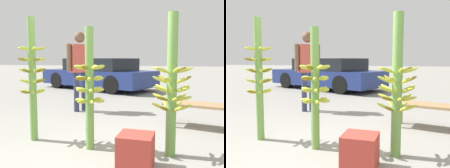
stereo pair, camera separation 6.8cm
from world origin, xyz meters
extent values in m
plane|color=gray|center=(0.00, 0.00, 0.00)|extent=(80.00, 80.00, 0.00)
cylinder|color=#6B9E47|center=(-0.95, 0.45, 0.85)|extent=(0.10, 0.10, 1.71)
ellipsoid|color=#ADB733|center=(-0.92, 0.57, 1.28)|extent=(0.07, 0.15, 0.07)
ellipsoid|color=#ADB733|center=(-1.03, 0.53, 1.28)|extent=(0.14, 0.13, 0.07)
ellipsoid|color=#ADB733|center=(-1.06, 0.41, 1.28)|extent=(0.15, 0.08, 0.07)
ellipsoid|color=#ADB733|center=(-0.97, 0.33, 1.28)|extent=(0.07, 0.15, 0.07)
ellipsoid|color=#ADB733|center=(-0.86, 0.37, 1.28)|extent=(0.14, 0.13, 0.07)
ellipsoid|color=#ADB733|center=(-0.83, 0.49, 1.28)|extent=(0.15, 0.08, 0.07)
ellipsoid|color=#ADB733|center=(-0.85, 0.52, 1.14)|extent=(0.14, 0.12, 0.06)
ellipsoid|color=#ADB733|center=(-0.96, 0.57, 1.14)|extent=(0.05, 0.15, 0.06)
ellipsoid|color=#736414|center=(-1.05, 0.50, 1.14)|extent=(0.15, 0.09, 0.06)
ellipsoid|color=#736414|center=(-1.04, 0.38, 1.14)|extent=(0.14, 0.12, 0.06)
ellipsoid|color=#ADB733|center=(-0.93, 0.33, 1.14)|extent=(0.05, 0.15, 0.06)
ellipsoid|color=#736414|center=(-0.84, 0.40, 1.14)|extent=(0.15, 0.09, 0.06)
ellipsoid|color=#ADB733|center=(-0.93, 0.56, 0.98)|extent=(0.06, 0.15, 0.08)
ellipsoid|color=#ADB733|center=(-1.04, 0.52, 0.98)|extent=(0.14, 0.12, 0.08)
ellipsoid|color=#ADB733|center=(-1.05, 0.41, 0.98)|extent=(0.15, 0.09, 0.08)
ellipsoid|color=#736414|center=(-0.96, 0.34, 0.98)|extent=(0.06, 0.15, 0.08)
ellipsoid|color=#ADB733|center=(-0.85, 0.38, 0.98)|extent=(0.14, 0.12, 0.08)
ellipsoid|color=#736414|center=(-0.84, 0.49, 0.98)|extent=(0.15, 0.09, 0.08)
ellipsoid|color=#ADB733|center=(-0.86, 0.37, 0.84)|extent=(0.14, 0.13, 0.08)
ellipsoid|color=#736414|center=(-0.84, 0.49, 0.84)|extent=(0.15, 0.08, 0.08)
ellipsoid|color=#ADB733|center=(-0.92, 0.56, 0.84)|extent=(0.07, 0.15, 0.08)
ellipsoid|color=#ADB733|center=(-1.03, 0.53, 0.84)|extent=(0.14, 0.13, 0.08)
ellipsoid|color=#ADB733|center=(-1.06, 0.41, 0.84)|extent=(0.15, 0.08, 0.08)
ellipsoid|color=#ADB733|center=(-0.97, 0.34, 0.84)|extent=(0.07, 0.15, 0.08)
ellipsoid|color=#ADB733|center=(-0.88, 0.35, 0.69)|extent=(0.12, 0.14, 0.07)
ellipsoid|color=#ADB733|center=(-0.83, 0.46, 0.69)|extent=(0.15, 0.05, 0.07)
ellipsoid|color=#ADB733|center=(-0.90, 0.56, 0.69)|extent=(0.10, 0.15, 0.07)
ellipsoid|color=#736414|center=(-1.01, 0.55, 0.69)|extent=(0.12, 0.14, 0.07)
ellipsoid|color=#ADB733|center=(-1.06, 0.44, 0.69)|extent=(0.15, 0.05, 0.07)
ellipsoid|color=#736414|center=(-0.99, 0.34, 0.69)|extent=(0.10, 0.15, 0.07)
cylinder|color=#6B9E47|center=(-0.06, 0.34, 0.77)|extent=(0.10, 0.10, 1.53)
ellipsoid|color=#ADB733|center=(-0.17, 0.30, 1.04)|extent=(0.16, 0.11, 0.08)
ellipsoid|color=#736414|center=(-0.07, 0.22, 1.04)|extent=(0.07, 0.16, 0.08)
ellipsoid|color=#ADB733|center=(0.04, 0.27, 1.04)|extent=(0.15, 0.13, 0.08)
ellipsoid|color=#ADB733|center=(0.05, 0.39, 1.04)|extent=(0.16, 0.11, 0.08)
ellipsoid|color=#ADB733|center=(-0.04, 0.46, 1.04)|extent=(0.07, 0.16, 0.08)
ellipsoid|color=#ADB733|center=(-0.15, 0.41, 1.04)|extent=(0.15, 0.13, 0.08)
ellipsoid|color=#ADB733|center=(0.02, 0.44, 0.90)|extent=(0.13, 0.15, 0.06)
ellipsoid|color=#ADB733|center=(-0.10, 0.46, 0.90)|extent=(0.10, 0.16, 0.06)
ellipsoid|color=#ADB733|center=(-0.18, 0.36, 0.90)|extent=(0.16, 0.07, 0.06)
ellipsoid|color=#736414|center=(-0.13, 0.25, 0.90)|extent=(0.13, 0.15, 0.06)
ellipsoid|color=#ADB733|center=(-0.01, 0.23, 0.90)|extent=(0.10, 0.16, 0.06)
ellipsoid|color=#ADB733|center=(0.06, 0.32, 0.90)|extent=(0.16, 0.07, 0.06)
ellipsoid|color=#ADB733|center=(-0.18, 0.35, 0.76)|extent=(0.15, 0.06, 0.07)
ellipsoid|color=#ADB733|center=(-0.12, 0.24, 0.76)|extent=(0.12, 0.15, 0.07)
ellipsoid|color=#ADB733|center=(0.00, 0.24, 0.76)|extent=(0.11, 0.16, 0.07)
ellipsoid|color=#ADB733|center=(0.06, 0.34, 0.76)|extent=(0.15, 0.06, 0.07)
ellipsoid|color=#ADB733|center=(0.01, 0.44, 0.76)|extent=(0.12, 0.15, 0.07)
ellipsoid|color=#ADB733|center=(-0.11, 0.45, 0.76)|extent=(0.11, 0.16, 0.07)
ellipsoid|color=#ADB733|center=(0.01, 0.24, 0.62)|extent=(0.12, 0.15, 0.05)
ellipsoid|color=#ADB733|center=(0.06, 0.35, 0.62)|extent=(0.15, 0.06, 0.05)
ellipsoid|color=#ADB733|center=(0.00, 0.45, 0.62)|extent=(0.11, 0.15, 0.05)
ellipsoid|color=#ADB733|center=(-0.12, 0.45, 0.62)|extent=(0.12, 0.15, 0.05)
ellipsoid|color=#ADB733|center=(-0.18, 0.34, 0.62)|extent=(0.15, 0.06, 0.05)
ellipsoid|color=#ADB733|center=(-0.11, 0.23, 0.62)|extent=(0.11, 0.15, 0.05)
cylinder|color=#6B9E47|center=(0.94, 0.39, 0.83)|extent=(0.12, 0.12, 1.66)
ellipsoid|color=#ADB733|center=(0.98, 0.26, 1.01)|extent=(0.09, 0.19, 0.09)
ellipsoid|color=#ADB733|center=(1.08, 0.36, 1.01)|extent=(0.19, 0.08, 0.09)
ellipsoid|color=#736414|center=(1.03, 0.50, 1.01)|extent=(0.15, 0.16, 0.09)
ellipsoid|color=#ADB733|center=(0.89, 0.53, 1.01)|extent=(0.09, 0.19, 0.09)
ellipsoid|color=#ADB733|center=(0.80, 0.42, 1.01)|extent=(0.19, 0.08, 0.09)
ellipsoid|color=#ADB733|center=(0.84, 0.29, 1.01)|extent=(0.15, 0.16, 0.09)
ellipsoid|color=#ADB733|center=(1.04, 0.30, 0.90)|extent=(0.16, 0.15, 0.11)
ellipsoid|color=#736414|center=(1.07, 0.44, 0.90)|extent=(0.19, 0.09, 0.11)
ellipsoid|color=#736414|center=(0.97, 0.53, 0.90)|extent=(0.07, 0.19, 0.11)
ellipsoid|color=#736414|center=(0.83, 0.49, 0.90)|extent=(0.16, 0.15, 0.11)
ellipsoid|color=#ADB733|center=(0.80, 0.35, 0.90)|extent=(0.19, 0.09, 0.11)
ellipsoid|color=#ADB733|center=(0.91, 0.26, 0.90)|extent=(0.07, 0.19, 0.11)
ellipsoid|color=#ADB733|center=(1.06, 0.32, 0.80)|extent=(0.18, 0.12, 0.10)
ellipsoid|color=#ADB733|center=(1.06, 0.46, 0.80)|extent=(0.18, 0.13, 0.10)
ellipsoid|color=#ADB733|center=(0.93, 0.53, 0.80)|extent=(0.04, 0.19, 0.10)
ellipsoid|color=#ADB733|center=(0.81, 0.46, 0.80)|extent=(0.18, 0.12, 0.10)
ellipsoid|color=#ADB733|center=(0.82, 0.32, 0.80)|extent=(0.18, 0.13, 0.10)
ellipsoid|color=#ADB733|center=(0.94, 0.25, 0.80)|extent=(0.04, 0.19, 0.10)
ellipsoid|color=#ADB733|center=(0.80, 0.43, 0.69)|extent=(0.19, 0.08, 0.09)
ellipsoid|color=#736414|center=(0.84, 0.29, 0.69)|extent=(0.16, 0.16, 0.09)
ellipsoid|color=#ADB733|center=(0.98, 0.25, 0.69)|extent=(0.09, 0.19, 0.09)
ellipsoid|color=#ADB733|center=(1.08, 0.36, 0.69)|extent=(0.19, 0.08, 0.09)
ellipsoid|color=#ADB733|center=(1.04, 0.49, 0.69)|extent=(0.16, 0.16, 0.09)
ellipsoid|color=#ADB733|center=(0.90, 0.53, 0.69)|extent=(0.09, 0.19, 0.09)
ellipsoid|color=#ADB733|center=(1.08, 0.39, 0.58)|extent=(0.19, 0.04, 0.10)
ellipsoid|color=#ADB733|center=(1.01, 0.51, 0.58)|extent=(0.12, 0.18, 0.10)
ellipsoid|color=#ADB733|center=(0.87, 0.51, 0.58)|extent=(0.13, 0.18, 0.10)
ellipsoid|color=#ADB733|center=(0.80, 0.39, 0.58)|extent=(0.19, 0.04, 0.10)
ellipsoid|color=#736414|center=(0.87, 0.27, 0.58)|extent=(0.12, 0.18, 0.10)
ellipsoid|color=#ADB733|center=(1.01, 0.27, 0.58)|extent=(0.13, 0.18, 0.10)
cylinder|color=#2D334C|center=(-1.17, 2.39, 0.43)|extent=(0.16, 0.16, 0.85)
cylinder|color=#2D334C|center=(-1.06, 2.53, 0.43)|extent=(0.16, 0.16, 0.85)
cube|color=#BF4C3F|center=(-1.12, 2.46, 1.16)|extent=(0.40, 0.43, 0.60)
cylinder|color=brown|center=(-1.28, 2.27, 1.17)|extent=(0.14, 0.14, 0.57)
cylinder|color=brown|center=(-0.95, 2.66, 1.17)|extent=(0.14, 0.14, 0.57)
sphere|color=brown|center=(-1.12, 2.46, 1.61)|extent=(0.23, 0.23, 0.23)
cube|color=#99754C|center=(1.36, 1.71, 0.40)|extent=(1.28, 0.69, 0.04)
cylinder|color=#99754C|center=(0.90, 1.97, 0.19)|extent=(0.06, 0.06, 0.38)
cylinder|color=#99754C|center=(0.84, 1.66, 0.19)|extent=(0.06, 0.06, 0.38)
cube|color=navy|center=(-2.17, 6.49, 0.45)|extent=(4.80, 3.32, 0.56)
cube|color=black|center=(-2.01, 6.43, 0.95)|extent=(2.89, 2.43, 0.44)
cylinder|color=black|center=(-3.75, 6.27, 0.31)|extent=(0.64, 0.42, 0.61)
cylinder|color=black|center=(-3.15, 7.76, 0.31)|extent=(0.64, 0.42, 0.61)
cylinder|color=black|center=(-1.19, 5.23, 0.31)|extent=(0.64, 0.42, 0.61)
cylinder|color=black|center=(-0.59, 6.72, 0.31)|extent=(0.64, 0.42, 0.61)
cube|color=#B2382D|center=(0.61, -0.04, 0.18)|extent=(0.36, 0.36, 0.36)
camera|label=1|loc=(1.08, -2.54, 1.14)|focal=40.00mm
camera|label=2|loc=(1.14, -2.52, 1.14)|focal=40.00mm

